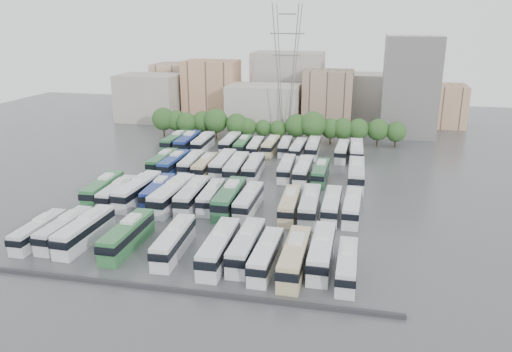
% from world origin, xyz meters
% --- Properties ---
extents(ground, '(220.00, 220.00, 0.00)m').
position_xyz_m(ground, '(0.00, 0.00, 0.00)').
color(ground, '#424447').
rests_on(ground, ground).
extents(parapet, '(56.00, 0.50, 0.50)m').
position_xyz_m(parapet, '(0.00, -33.00, 0.25)').
color(parapet, '#2D2D30').
rests_on(parapet, ground).
extents(tree_line, '(65.53, 7.71, 8.33)m').
position_xyz_m(tree_line, '(-1.60, 42.07, 4.31)').
color(tree_line, black).
rests_on(tree_line, ground).
extents(city_buildings, '(102.00, 35.00, 20.00)m').
position_xyz_m(city_buildings, '(-7.46, 71.86, 7.87)').
color(city_buildings, '#9E998E').
rests_on(city_buildings, ground).
extents(apartment_tower, '(14.00, 14.00, 26.00)m').
position_xyz_m(apartment_tower, '(34.00, 58.00, 13.00)').
color(apartment_tower, silver).
rests_on(apartment_tower, ground).
extents(electricity_pylon, '(9.00, 6.91, 33.83)m').
position_xyz_m(electricity_pylon, '(2.00, 50.00, 18.66)').
color(electricity_pylon, slate).
rests_on(electricity_pylon, ground).
extents(bus_r0_s0, '(2.37, 10.81, 3.39)m').
position_xyz_m(bus_r0_s0, '(-21.52, -24.09, 1.66)').
color(bus_r0_s0, silver).
rests_on(bus_r0_s0, ground).
extents(bus_r0_s1, '(2.77, 11.50, 3.59)m').
position_xyz_m(bus_r0_s1, '(-18.19, -22.94, 1.76)').
color(bus_r0_s1, silver).
rests_on(bus_r0_s1, ground).
extents(bus_r0_s2, '(3.02, 12.55, 3.92)m').
position_xyz_m(bus_r0_s2, '(-14.93, -23.07, 1.92)').
color(bus_r0_s2, silver).
rests_on(bus_r0_s2, ground).
extents(bus_r0_s4, '(2.74, 12.54, 3.93)m').
position_xyz_m(bus_r0_s4, '(-8.37, -23.32, 1.93)').
color(bus_r0_s4, '#2E6D3B').
rests_on(bus_r0_s4, ground).
extents(bus_r0_s6, '(3.17, 12.21, 3.80)m').
position_xyz_m(bus_r0_s6, '(-1.47, -23.64, 1.86)').
color(bus_r0_s6, silver).
rests_on(bus_r0_s6, ground).
extents(bus_r0_s8, '(3.02, 12.83, 4.01)m').
position_xyz_m(bus_r0_s8, '(5.02, -24.34, 1.97)').
color(bus_r0_s8, silver).
rests_on(bus_r0_s8, ground).
extents(bus_r0_s9, '(2.76, 12.32, 3.86)m').
position_xyz_m(bus_r0_s9, '(8.34, -23.08, 1.90)').
color(bus_r0_s9, silver).
rests_on(bus_r0_s9, ground).
extents(bus_r0_s10, '(2.75, 11.54, 3.61)m').
position_xyz_m(bus_r0_s10, '(11.35, -24.91, 1.77)').
color(bus_r0_s10, silver).
rests_on(bus_r0_s10, ground).
extents(bus_r0_s11, '(2.84, 12.63, 3.96)m').
position_xyz_m(bus_r0_s11, '(15.00, -25.01, 1.94)').
color(bus_r0_s11, '#C5B688').
rests_on(bus_r0_s11, ground).
extents(bus_r0_s12, '(2.80, 12.55, 3.93)m').
position_xyz_m(bus_r0_s12, '(18.15, -22.71, 1.93)').
color(bus_r0_s12, silver).
rests_on(bus_r0_s12, ground).
extents(bus_r0_s13, '(2.40, 10.94, 3.43)m').
position_xyz_m(bus_r0_s13, '(21.44, -25.31, 1.68)').
color(bus_r0_s13, silver).
rests_on(bus_r0_s13, ground).
extents(bus_r1_s0, '(3.24, 12.39, 3.85)m').
position_xyz_m(bus_r1_s0, '(-21.34, -6.04, 1.89)').
color(bus_r1_s0, '#30713F').
rests_on(bus_r1_s0, ground).
extents(bus_r1_s1, '(2.79, 11.42, 3.56)m').
position_xyz_m(bus_r1_s1, '(-18.27, -6.91, 1.75)').
color(bus_r1_s1, silver).
rests_on(bus_r1_s1, ground).
extents(bus_r1_s2, '(3.56, 13.35, 4.15)m').
position_xyz_m(bus_r1_s2, '(-14.88, -5.95, 2.04)').
color(bus_r1_s2, white).
rests_on(bus_r1_s2, ground).
extents(bus_r1_s3, '(3.19, 11.98, 3.72)m').
position_xyz_m(bus_r1_s3, '(-11.44, -5.15, 1.83)').
color(bus_r1_s3, navy).
rests_on(bus_r1_s3, ground).
extents(bus_r1_s4, '(3.53, 13.77, 4.28)m').
position_xyz_m(bus_r1_s4, '(-8.21, -6.96, 2.10)').
color(bus_r1_s4, silver).
rests_on(bus_r1_s4, ground).
extents(bus_r1_s5, '(3.11, 12.68, 3.96)m').
position_xyz_m(bus_r1_s5, '(-4.97, -6.07, 1.94)').
color(bus_r1_s5, silver).
rests_on(bus_r1_s5, ground).
extents(bus_r1_s6, '(3.02, 11.44, 3.56)m').
position_xyz_m(bus_r1_s6, '(-1.83, -5.45, 1.75)').
color(bus_r1_s6, silver).
rests_on(bus_r1_s6, ground).
extents(bus_r1_s7, '(3.14, 13.40, 4.19)m').
position_xyz_m(bus_r1_s7, '(1.59, -6.32, 2.06)').
color(bus_r1_s7, '#2B653E').
rests_on(bus_r1_s7, ground).
extents(bus_r1_s8, '(2.73, 11.94, 3.74)m').
position_xyz_m(bus_r1_s8, '(4.84, -6.49, 1.83)').
color(bus_r1_s8, silver).
rests_on(bus_r1_s8, ground).
extents(bus_r1_s10, '(2.89, 11.79, 3.68)m').
position_xyz_m(bus_r1_s10, '(11.67, -6.74, 1.81)').
color(bus_r1_s10, '#C6B388').
rests_on(bus_r1_s10, ground).
extents(bus_r1_s11, '(3.02, 12.58, 3.93)m').
position_xyz_m(bus_r1_s11, '(14.85, -6.51, 1.93)').
color(bus_r1_s11, silver).
rests_on(bus_r1_s11, ground).
extents(bus_r1_s12, '(2.65, 11.71, 3.67)m').
position_xyz_m(bus_r1_s12, '(18.24, -5.49, 1.80)').
color(bus_r1_s12, silver).
rests_on(bus_r1_s12, ground).
extents(bus_r1_s13, '(2.89, 11.82, 3.69)m').
position_xyz_m(bus_r1_s13, '(21.48, -5.50, 1.81)').
color(bus_r1_s13, silver).
rests_on(bus_r1_s13, ground).
extents(bus_r2_s1, '(2.59, 11.85, 3.72)m').
position_xyz_m(bus_r2_s1, '(-17.93, 12.66, 1.82)').
color(bus_r2_s1, '#2C673A').
rests_on(bus_r2_s1, ground).
extents(bus_r2_s2, '(2.96, 12.22, 3.81)m').
position_xyz_m(bus_r2_s2, '(-14.96, 11.47, 1.87)').
color(bus_r2_s2, navy).
rests_on(bus_r2_s2, ground).
extents(bus_r2_s3, '(3.00, 11.84, 3.69)m').
position_xyz_m(bus_r2_s3, '(-11.59, 12.52, 1.81)').
color(bus_r2_s3, silver).
rests_on(bus_r2_s3, ground).
extents(bus_r2_s4, '(2.82, 11.78, 3.68)m').
position_xyz_m(bus_r2_s4, '(-8.25, 11.23, 1.81)').
color(bus_r2_s4, tan).
rests_on(bus_r2_s4, ground).
extents(bus_r2_s5, '(3.07, 12.84, 4.01)m').
position_xyz_m(bus_r2_s5, '(-5.05, 13.12, 1.97)').
color(bus_r2_s5, silver).
rests_on(bus_r2_s5, ground).
extents(bus_r2_s6, '(3.47, 13.15, 4.09)m').
position_xyz_m(bus_r2_s6, '(-1.71, 11.08, 2.01)').
color(bus_r2_s6, silver).
rests_on(bus_r2_s6, ground).
extents(bus_r2_s7, '(3.19, 12.43, 3.87)m').
position_xyz_m(bus_r2_s7, '(1.60, 12.01, 1.90)').
color(bus_r2_s7, silver).
rests_on(bus_r2_s7, ground).
extents(bus_r2_s9, '(2.99, 11.76, 3.66)m').
position_xyz_m(bus_r2_s9, '(8.03, 13.25, 1.80)').
color(bus_r2_s9, silver).
rests_on(bus_r2_s9, ground).
extents(bus_r2_s10, '(2.76, 12.29, 3.85)m').
position_xyz_m(bus_r2_s10, '(11.52, 12.15, 1.89)').
color(bus_r2_s10, white).
rests_on(bus_r2_s10, ground).
extents(bus_r2_s11, '(2.71, 11.61, 3.63)m').
position_xyz_m(bus_r2_s11, '(14.90, 12.02, 1.78)').
color(bus_r2_s11, '#2B653B').
rests_on(bus_r2_s11, ground).
extents(bus_r2_s13, '(3.18, 13.75, 4.30)m').
position_xyz_m(bus_r2_s13, '(21.70, 11.35, 2.11)').
color(bus_r2_s13, silver).
rests_on(bus_r2_s13, ground).
extents(bus_r3_s0, '(3.26, 12.54, 3.90)m').
position_xyz_m(bus_r3_s0, '(-21.57, 29.77, 1.92)').
color(bus_r3_s0, '#2F6E3E').
rests_on(bus_r3_s0, ground).
extents(bus_r3_s1, '(3.20, 13.13, 4.10)m').
position_xyz_m(bus_r3_s1, '(-18.27, 28.87, 2.01)').
color(bus_r3_s1, navy).
rests_on(bus_r3_s1, ground).
extents(bus_r3_s2, '(2.90, 12.07, 3.77)m').
position_xyz_m(bus_r3_s2, '(-14.73, 29.91, 1.85)').
color(bus_r3_s2, silver).
rests_on(bus_r3_s2, ground).
extents(bus_r3_s4, '(2.73, 12.05, 3.77)m').
position_xyz_m(bus_r3_s4, '(-8.35, 31.17, 1.85)').
color(bus_r3_s4, silver).
rests_on(bus_r3_s4, ground).
extents(bus_r3_s5, '(2.78, 11.35, 3.54)m').
position_xyz_m(bus_r3_s5, '(-4.96, 30.10, 1.74)').
color(bus_r3_s5, '#2F6E3C').
rests_on(bus_r3_s5, ground).
extents(bus_r3_s6, '(2.90, 11.16, 3.47)m').
position_xyz_m(bus_r3_s6, '(-1.74, 29.22, 1.70)').
color(bus_r3_s6, white).
rests_on(bus_r3_s6, ground).
extents(bus_r3_s7, '(2.62, 11.37, 3.56)m').
position_xyz_m(bus_r3_s7, '(1.57, 30.83, 1.75)').
color(bus_r3_s7, beige).
rests_on(bus_r3_s7, ground).
extents(bus_r3_s8, '(2.90, 11.01, 3.42)m').
position_xyz_m(bus_r3_s8, '(4.94, 31.16, 1.68)').
color(bus_r3_s8, silver).
rests_on(bus_r3_s8, ground).
extents(bus_r3_s9, '(2.83, 11.43, 3.56)m').
position_xyz_m(bus_r3_s9, '(8.27, 29.22, 1.75)').
color(bus_r3_s9, silver).
rests_on(bus_r3_s9, ground).
extents(bus_r3_s10, '(2.83, 12.04, 3.76)m').
position_xyz_m(bus_r3_s10, '(11.50, 30.70, 1.85)').
color(bus_r3_s10, silver).
rests_on(bus_r3_s10, ground).
extents(bus_r3_s12, '(2.96, 11.73, 3.65)m').
position_xyz_m(bus_r3_s12, '(18.20, 29.35, 1.79)').
color(bus_r3_s12, silver).
rests_on(bus_r3_s12, ground).
extents(bus_r3_s13, '(3.12, 12.84, 4.01)m').
position_xyz_m(bus_r3_s13, '(21.36, 29.06, 1.97)').
color(bus_r3_s13, silver).
rests_on(bus_r3_s13, ground).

